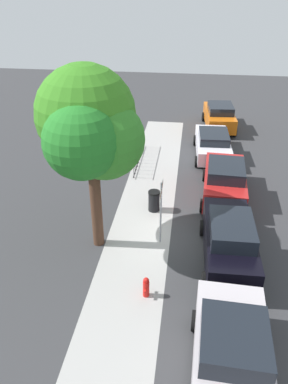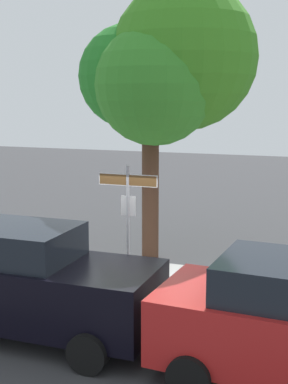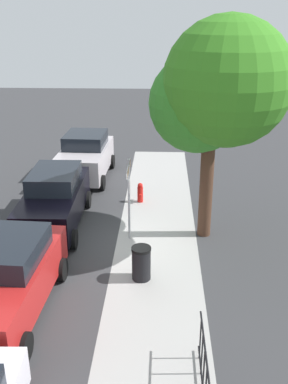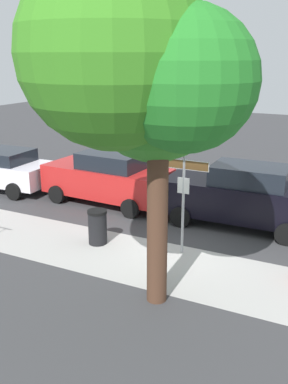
{
  "view_description": "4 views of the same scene",
  "coord_description": "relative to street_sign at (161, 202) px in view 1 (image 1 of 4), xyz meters",
  "views": [
    {
      "loc": [
        -12.65,
        -0.52,
        9.47
      ],
      "look_at": [
        -0.31,
        1.07,
        2.26
      ],
      "focal_mm": 35.2,
      "sensor_mm": 36.0,
      "label": 1
    },
    {
      "loc": [
        3.86,
        -9.76,
        4.09
      ],
      "look_at": [
        -0.27,
        1.06,
        2.08
      ],
      "focal_mm": 49.98,
      "sensor_mm": 36.0,
      "label": 2
    },
    {
      "loc": [
        12.65,
        1.43,
        7.01
      ],
      "look_at": [
        -0.02,
        0.89,
        1.8
      ],
      "focal_mm": 41.92,
      "sensor_mm": 36.0,
      "label": 3
    },
    {
      "loc": [
        -4.34,
        10.53,
        5.1
      ],
      "look_at": [
        0.63,
        0.65,
        1.63
      ],
      "focal_mm": 41.19,
      "sensor_mm": 36.0,
      "label": 4
    }
  ],
  "objects": [
    {
      "name": "sidewalk_strip",
      "position": [
        2.38,
        0.9,
        -1.9
      ],
      "size": [
        24.0,
        2.6,
        0.0
      ],
      "primitive_type": "cube",
      "color": "#A7A4A1",
      "rests_on": "ground_plane"
    },
    {
      "name": "car_orange",
      "position": [
        13.53,
        -2.9,
        -0.99
      ],
      "size": [
        4.5,
        2.3,
        1.78
      ],
      "rotation": [
        0.0,
        0.0,
        0.07
      ],
      "color": "orange",
      "rests_on": "ground_plane"
    },
    {
      "name": "ground_plane",
      "position": [
        0.38,
        -0.4,
        -1.9
      ],
      "size": [
        60.0,
        60.0,
        0.0
      ],
      "primitive_type": "plane",
      "color": "#38383A"
    },
    {
      "name": "car_silver",
      "position": [
        -5.66,
        -2.36,
        -0.91
      ],
      "size": [
        4.16,
        2.28,
        1.97
      ],
      "rotation": [
        0.0,
        0.0,
        -0.04
      ],
      "color": "beige",
      "rests_on": "ground_plane"
    },
    {
      "name": "iron_fence",
      "position": [
        7.42,
        1.9,
        -1.34
      ],
      "size": [
        4.51,
        0.04,
        1.07
      ],
      "color": "black",
      "rests_on": "ground_plane"
    },
    {
      "name": "trash_bin",
      "position": [
        2.34,
        0.5,
        -1.4
      ],
      "size": [
        0.55,
        0.55,
        0.98
      ],
      "color": "black",
      "rests_on": "ground_plane"
    },
    {
      "name": "car_white",
      "position": [
        8.73,
        -2.31,
        -1.08
      ],
      "size": [
        4.69,
        2.25,
        1.57
      ],
      "rotation": [
        0.0,
        0.0,
        0.04
      ],
      "color": "white",
      "rests_on": "ground_plane"
    },
    {
      "name": "street_sign",
      "position": [
        0.0,
        0.0,
        0.0
      ],
      "size": [
        1.31,
        0.07,
        2.74
      ],
      "color": "#9EA0A5",
      "rests_on": "ground_plane"
    },
    {
      "name": "car_red",
      "position": [
        3.93,
        -2.73,
        -0.96
      ],
      "size": [
        4.6,
        2.29,
        1.86
      ],
      "rotation": [
        0.0,
        0.0,
        -0.05
      ],
      "color": "red",
      "rests_on": "ground_plane"
    },
    {
      "name": "shade_tree",
      "position": [
        -0.06,
        2.56,
        2.93
      ],
      "size": [
        4.49,
        4.02,
        6.94
      ],
      "color": "#4C3022",
      "rests_on": "ground_plane"
    },
    {
      "name": "car_black",
      "position": [
        -0.87,
        -2.62,
        -0.92
      ],
      "size": [
        4.67,
        2.03,
        1.95
      ],
      "rotation": [
        0.0,
        0.0,
        0.02
      ],
      "color": "black",
      "rests_on": "ground_plane"
    },
    {
      "name": "fire_hydrant",
      "position": [
        -3.03,
        0.2,
        -1.51
      ],
      "size": [
        0.42,
        0.22,
        0.78
      ],
      "color": "red",
      "rests_on": "ground_plane"
    }
  ]
}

